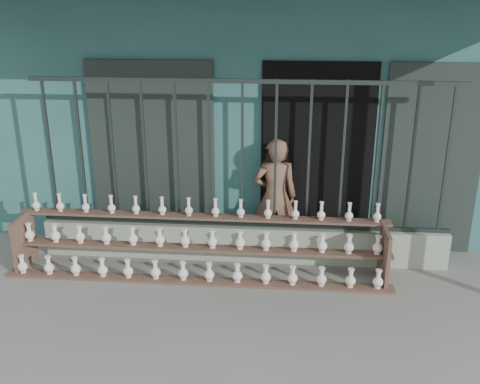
{
  "coord_description": "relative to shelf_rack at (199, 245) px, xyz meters",
  "views": [
    {
      "loc": [
        0.51,
        -4.76,
        3.06
      ],
      "look_at": [
        0.0,
        1.0,
        1.0
      ],
      "focal_mm": 40.0,
      "sensor_mm": 36.0,
      "label": 1
    }
  ],
  "objects": [
    {
      "name": "ground",
      "position": [
        0.48,
        -0.88,
        -0.36
      ],
      "size": [
        60.0,
        60.0,
        0.0
      ],
      "primitive_type": "plane",
      "color": "slate"
    },
    {
      "name": "workshop_building",
      "position": [
        0.48,
        3.35,
        1.26
      ],
      "size": [
        7.4,
        6.6,
        3.21
      ],
      "color": "#306564",
      "rests_on": "ground"
    },
    {
      "name": "parapet_wall",
      "position": [
        0.48,
        0.42,
        -0.14
      ],
      "size": [
        5.0,
        0.2,
        0.45
      ],
      "primitive_type": "cube",
      "color": "#9BAB92",
      "rests_on": "ground"
    },
    {
      "name": "security_fence",
      "position": [
        0.48,
        0.42,
        0.98
      ],
      "size": [
        5.0,
        0.04,
        1.8
      ],
      "color": "#283330",
      "rests_on": "parapet_wall"
    },
    {
      "name": "shelf_rack",
      "position": [
        0.0,
        0.0,
        0.0
      ],
      "size": [
        4.5,
        0.68,
        0.85
      ],
      "color": "brown",
      "rests_on": "ground"
    },
    {
      "name": "elderly_woman",
      "position": [
        0.87,
        0.67,
        0.39
      ],
      "size": [
        0.6,
        0.44,
        1.51
      ],
      "primitive_type": "imported",
      "rotation": [
        0.0,
        0.0,
        3.28
      ],
      "color": "brown",
      "rests_on": "ground"
    }
  ]
}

